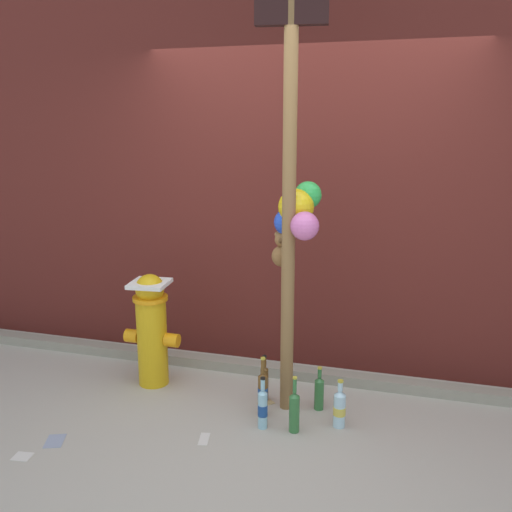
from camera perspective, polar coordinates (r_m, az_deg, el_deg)
ground_plane at (r=3.59m, az=0.94°, el=-18.87°), size 14.00×14.00×0.00m
building_wall at (r=4.32m, az=5.61°, el=13.40°), size 10.00×0.20×3.85m
curb_strip at (r=4.39m, az=4.17°, el=-12.00°), size 8.00×0.12×0.08m
memorial_post at (r=3.56m, az=3.90°, el=8.06°), size 0.45×0.42×2.86m
fire_hydrant at (r=4.20m, az=-10.80°, el=-7.29°), size 0.43×0.29×0.86m
bottle_0 at (r=3.65m, az=4.00°, el=-15.74°), size 0.07×0.07×0.38m
bottle_1 at (r=3.92m, az=6.58°, el=-13.87°), size 0.07×0.07×0.31m
bottle_2 at (r=3.68m, az=0.70°, el=-15.51°), size 0.06×0.06×0.35m
bottle_3 at (r=3.81m, az=0.71°, el=-14.03°), size 0.07×0.07×0.42m
bottle_4 at (r=4.00m, az=0.88°, el=-12.95°), size 0.06×0.06×0.34m
bottle_5 at (r=3.74m, az=8.67°, el=-15.35°), size 0.08×0.08×0.33m
litter_0 at (r=4.02m, az=1.04°, el=-15.04°), size 0.13×0.13×0.01m
litter_1 at (r=3.82m, az=-20.18°, el=-17.58°), size 0.16×0.18×0.01m
litter_2 at (r=3.65m, az=-5.42°, el=-18.38°), size 0.09×0.15×0.01m
litter_3 at (r=3.74m, az=-23.11°, el=-18.60°), size 0.12×0.10×0.01m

